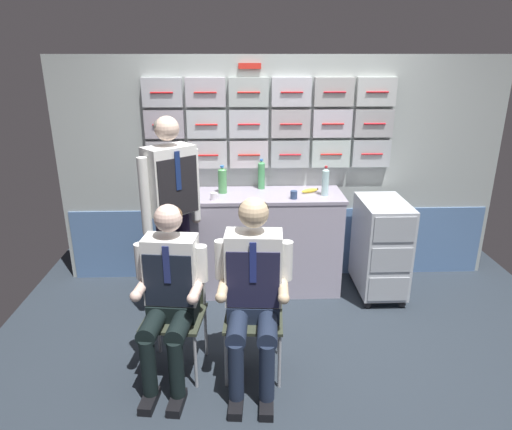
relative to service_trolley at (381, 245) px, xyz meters
name	(u,v)px	position (x,y,z in m)	size (l,w,h in m)	color
ground	(293,358)	(-0.90, -0.93, -0.51)	(4.80, 4.80, 0.04)	#272F38
galley_bulkhead	(279,169)	(-0.91, 0.44, 0.62)	(4.20, 0.14, 2.15)	#A8B1AE
galley_counter	(258,242)	(-1.13, 0.16, -0.01)	(1.55, 0.53, 0.95)	#AEA5B8
service_trolley	(381,245)	(0.00, 0.00, 0.00)	(0.40, 0.65, 0.91)	black
folding_chair_left	(177,299)	(-1.74, -0.95, 0.02)	(0.45, 0.45, 0.84)	#A8AAAF
crew_member_left	(169,289)	(-1.76, -1.11, 0.20)	(0.49, 0.63, 1.25)	black
folding_chair_center	(254,300)	(-1.20, -0.98, 0.02)	(0.43, 0.43, 0.84)	#A8AAAF
crew_member_center	(253,285)	(-1.21, -1.14, 0.23)	(0.52, 0.65, 1.30)	black
crew_member_standing	(172,202)	(-1.84, -0.31, 0.54)	(0.43, 0.42, 1.71)	black
water_bottle_tall	(222,180)	(-1.45, 0.20, 0.58)	(0.08, 0.08, 0.26)	#509958
water_bottle_blue_cap	(325,182)	(-0.52, 0.09, 0.59)	(0.06, 0.06, 0.27)	silver
water_bottle_clear	(261,175)	(-1.09, 0.33, 0.60)	(0.06, 0.06, 0.28)	#489D5C
paper_cup_tan	(183,193)	(-1.80, 0.08, 0.50)	(0.06, 0.06, 0.07)	#C9B286
coffee_cup_white	(294,195)	(-0.82, 0.00, 0.50)	(0.06, 0.06, 0.07)	navy
coffee_cup_spare	(214,196)	(-1.52, -0.01, 0.50)	(0.06, 0.06, 0.06)	white
snack_banana	(310,191)	(-0.65, 0.18, 0.48)	(0.17, 0.10, 0.04)	yellow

